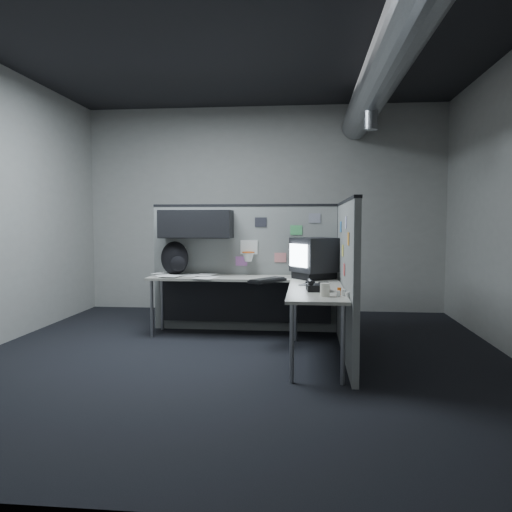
# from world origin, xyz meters

# --- Properties ---
(room) EXTENTS (5.62, 5.62, 3.22)m
(room) POSITION_xyz_m (0.56, 0.00, 2.10)
(room) COLOR black
(room) RESTS_ON ground
(partition_back) EXTENTS (2.44, 0.42, 1.63)m
(partition_back) POSITION_xyz_m (-0.25, 1.23, 1.00)
(partition_back) COLOR slate
(partition_back) RESTS_ON ground
(partition_right) EXTENTS (0.07, 2.23, 1.63)m
(partition_right) POSITION_xyz_m (1.10, 0.22, 0.82)
(partition_right) COLOR slate
(partition_right) RESTS_ON ground
(desk) EXTENTS (2.31, 2.11, 0.73)m
(desk) POSITION_xyz_m (0.15, 0.70, 0.61)
(desk) COLOR #9D9A8E
(desk) RESTS_ON ground
(monitor) EXTENTS (0.60, 0.60, 0.49)m
(monitor) POSITION_xyz_m (0.77, 0.87, 0.98)
(monitor) COLOR black
(monitor) RESTS_ON desk
(keyboard) EXTENTS (0.42, 0.50, 0.04)m
(keyboard) POSITION_xyz_m (0.25, 0.48, 0.75)
(keyboard) COLOR black
(keyboard) RESTS_ON desk
(mouse) EXTENTS (0.26, 0.28, 0.05)m
(mouse) POSITION_xyz_m (0.72, 0.29, 0.75)
(mouse) COLOR black
(mouse) RESTS_ON desk
(phone) EXTENTS (0.23, 0.25, 0.11)m
(phone) POSITION_xyz_m (0.79, -0.17, 0.77)
(phone) COLOR black
(phone) RESTS_ON desk
(bottles) EXTENTS (0.12, 0.14, 0.07)m
(bottles) POSITION_xyz_m (1.00, -0.50, 0.76)
(bottles) COLOR silver
(bottles) RESTS_ON desk
(cup) EXTENTS (0.09, 0.09, 0.12)m
(cup) POSITION_xyz_m (0.85, -0.53, 0.79)
(cup) COLOR silver
(cup) RESTS_ON desk
(papers) EXTENTS (0.90, 0.68, 0.02)m
(papers) POSITION_xyz_m (-0.84, 1.00, 0.74)
(papers) COLOR white
(papers) RESTS_ON desk
(backpack) EXTENTS (0.40, 0.36, 0.43)m
(backpack) POSITION_xyz_m (-0.97, 1.08, 0.94)
(backpack) COLOR black
(backpack) RESTS_ON desk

